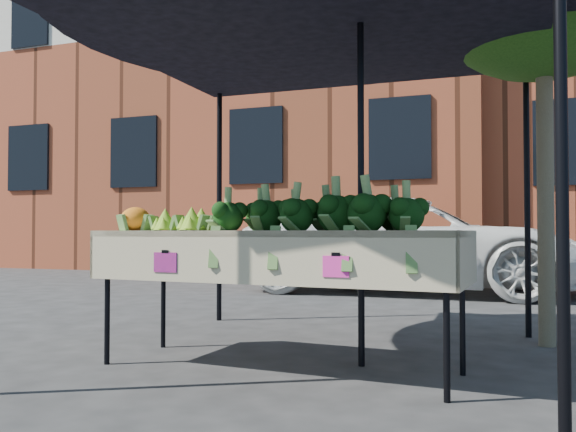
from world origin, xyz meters
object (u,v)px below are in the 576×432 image
at_px(table, 278,300).
at_px(canopy, 314,164).
at_px(street_tree, 545,111).
at_px(vehicle, 414,123).

relative_size(table, canopy, 0.78).
bearing_deg(street_tree, canopy, -145.44).
bearing_deg(vehicle, canopy, -179.62).
bearing_deg(table, street_tree, 40.12).
bearing_deg(table, vehicle, 88.09).
bearing_deg(canopy, street_tree, 34.56).
xyz_separation_m(table, canopy, (0.14, 0.36, 0.92)).
height_order(canopy, vehicle, vehicle).
distance_m(table, canopy, 1.00).
distance_m(canopy, street_tree, 1.96).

